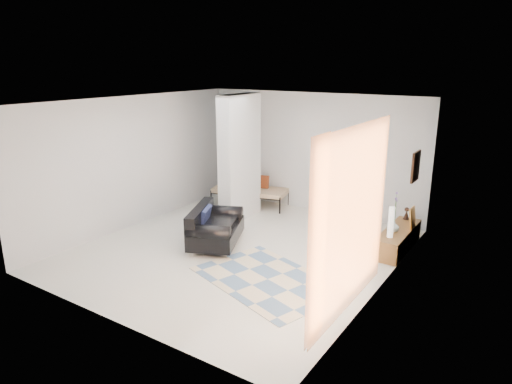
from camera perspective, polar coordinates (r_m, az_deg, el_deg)
The scene contains 17 objects.
floor at distance 8.82m, azimuth -2.11°, elevation -7.21°, with size 6.00×6.00×0.00m, color beige.
ceiling at distance 8.13m, azimuth -2.31°, elevation 11.24°, with size 6.00×6.00×0.00m, color white.
wall_back at distance 10.89m, azimuth 7.00°, elevation 4.89°, with size 6.00×6.00×0.00m, color silver.
wall_front at distance 6.28m, azimuth -18.30°, elevation -4.12°, with size 6.00×6.00×0.00m, color silver.
wall_left at distance 10.17m, azimuth -14.97°, elevation 3.68°, with size 6.00×6.00×0.00m, color silver.
wall_right at distance 7.19m, azimuth 15.98°, elevation -1.40°, with size 6.00×6.00×0.00m, color silver.
partition_column at distance 10.26m, azimuth -2.05°, elevation 4.32°, with size 0.35×1.20×2.80m, color silver.
hallway_door at distance 11.99m, azimuth -2.19°, elevation 4.16°, with size 0.85×0.06×2.04m, color silver.
curtain at distance 6.16m, azimuth 12.03°, elevation -3.53°, with size 2.55×2.55×0.00m, color orange.
wall_art at distance 8.73m, azimuth 19.33°, elevation 3.03°, with size 0.04×0.45×0.55m, color #331A0D.
media_console at distance 9.19m, azimuth 17.31°, elevation -5.61°, with size 0.45×1.63×0.80m.
loveseat at distance 8.96m, azimuth -5.36°, elevation -4.41°, with size 1.35×1.65×0.76m.
daybed at distance 11.37m, azimuth -0.84°, elevation 0.37°, with size 1.95×1.16×0.77m.
area_rug at distance 7.67m, azimuth 1.47°, elevation -10.88°, with size 2.38×1.59×0.01m, color beige.
cylinder_lamp at distance 8.59m, azimuth 16.52°, elevation -3.64°, with size 0.10×0.10×0.57m, color silver.
bronze_figurine at distance 9.70m, azimuth 18.29°, elevation -2.55°, with size 0.12×0.12×0.25m, color black, non-canonical shape.
vase at distance 8.95m, azimuth 16.86°, elevation -4.12°, with size 0.19×0.19×0.20m, color white.
Camera 1 is at (4.71, -6.60, 3.47)m, focal length 32.00 mm.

